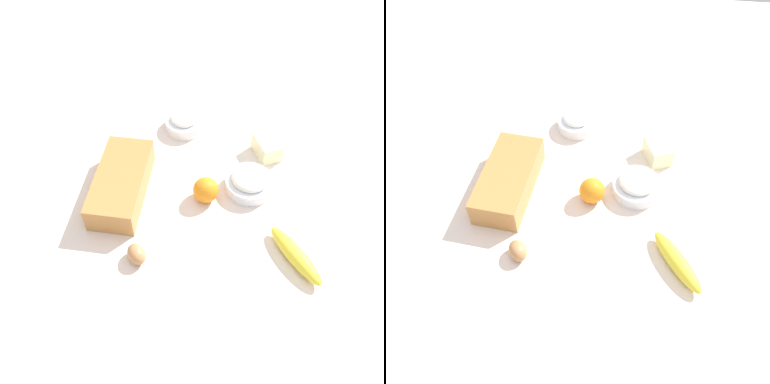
% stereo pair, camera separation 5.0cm
% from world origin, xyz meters
% --- Properties ---
extents(ground_plane, '(2.40, 2.40, 0.02)m').
position_xyz_m(ground_plane, '(0.00, 0.00, -0.01)').
color(ground_plane, beige).
extents(loaf_pan, '(0.29, 0.15, 0.08)m').
position_xyz_m(loaf_pan, '(0.02, 0.20, 0.04)').
color(loaf_pan, '#B77A3D').
rests_on(loaf_pan, ground_plane).
extents(flour_bowl, '(0.14, 0.14, 0.06)m').
position_xyz_m(flour_bowl, '(0.05, -0.16, 0.03)').
color(flour_bowl, white).
rests_on(flour_bowl, ground_plane).
extents(sugar_bowl, '(0.12, 0.12, 0.06)m').
position_xyz_m(sugar_bowl, '(0.30, 0.04, 0.03)').
color(sugar_bowl, white).
rests_on(sugar_bowl, ground_plane).
extents(banana, '(0.18, 0.14, 0.04)m').
position_xyz_m(banana, '(-0.17, -0.27, 0.02)').
color(banana, yellow).
rests_on(banana, ground_plane).
extents(orange_fruit, '(0.07, 0.07, 0.07)m').
position_xyz_m(orange_fruit, '(0.01, -0.04, 0.04)').
color(orange_fruit, orange).
rests_on(orange_fruit, ground_plane).
extents(butter_block, '(0.11, 0.09, 0.06)m').
position_xyz_m(butter_block, '(0.19, -0.22, 0.03)').
color(butter_block, '#F4EDB2').
rests_on(butter_block, ground_plane).
extents(egg_near_butter, '(0.07, 0.07, 0.04)m').
position_xyz_m(egg_near_butter, '(-0.19, 0.13, 0.02)').
color(egg_near_butter, '#B77C4B').
rests_on(egg_near_butter, ground_plane).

